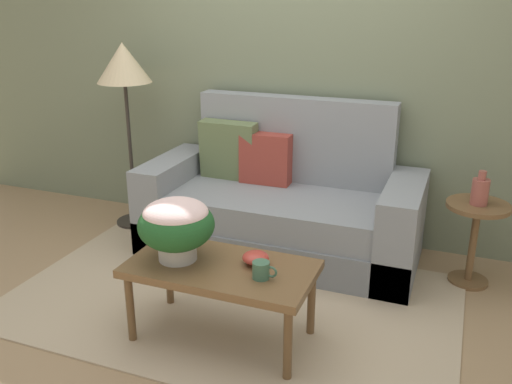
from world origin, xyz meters
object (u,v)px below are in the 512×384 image
object	(u,v)px
potted_plant	(176,224)
coffee_mug	(262,270)
couch	(280,208)
side_table	(475,229)
floor_lamp	(124,73)
table_vase	(480,191)
coffee_table	(221,273)
snack_bowl	(256,258)

from	to	relation	value
potted_plant	coffee_mug	size ratio (longest dim) A/B	3.13
couch	coffee_mug	xyz separation A→B (m)	(0.33, -1.25, 0.17)
side_table	potted_plant	size ratio (longest dim) A/B	1.36
floor_lamp	table_vase	bearing A→B (deg)	-1.53
coffee_mug	table_vase	distance (m)	1.60
side_table	coffee_mug	distance (m)	1.61
potted_plant	coffee_table	bearing A→B (deg)	4.05
coffee_table	table_vase	bearing A→B (deg)	42.49
potted_plant	snack_bowl	size ratio (longest dim) A/B	2.88
coffee_table	coffee_mug	distance (m)	0.28
floor_lamp	snack_bowl	size ratio (longest dim) A/B	10.27
table_vase	potted_plant	bearing A→B (deg)	-142.16
side_table	floor_lamp	distance (m)	2.79
coffee_table	floor_lamp	world-z (taller)	floor_lamp
floor_lamp	coffee_mug	bearing A→B (deg)	-38.50
coffee_mug	floor_lamp	bearing A→B (deg)	141.50
side_table	floor_lamp	size ratio (longest dim) A/B	0.38
side_table	coffee_table	bearing A→B (deg)	-137.30
snack_bowl	couch	bearing A→B (deg)	102.17
coffee_table	side_table	world-z (taller)	side_table
floor_lamp	table_vase	world-z (taller)	floor_lamp
couch	coffee_table	size ratio (longest dim) A/B	1.97
side_table	floor_lamp	bearing A→B (deg)	178.73
side_table	snack_bowl	distance (m)	1.57
side_table	table_vase	xyz separation A→B (m)	(-0.00, -0.01, 0.27)
potted_plant	couch	bearing A→B (deg)	81.52
side_table	snack_bowl	size ratio (longest dim) A/B	3.91
side_table	snack_bowl	bearing A→B (deg)	-135.14
potted_plant	table_vase	size ratio (longest dim) A/B	1.87
side_table	coffee_mug	xyz separation A→B (m)	(-1.02, -1.24, 0.11)
side_table	potted_plant	xyz separation A→B (m)	(-1.53, -1.20, 0.27)
floor_lamp	snack_bowl	distance (m)	2.08
floor_lamp	potted_plant	world-z (taller)	floor_lamp
table_vase	coffee_table	bearing A→B (deg)	-137.51
potted_plant	coffee_mug	bearing A→B (deg)	-4.30
table_vase	snack_bowl	bearing A→B (deg)	-135.36
couch	coffee_table	bearing A→B (deg)	-86.65
snack_bowl	side_table	bearing A→B (deg)	44.86
couch	snack_bowl	size ratio (longest dim) A/B	13.78
coffee_mug	potted_plant	bearing A→B (deg)	175.70
coffee_table	table_vase	size ratio (longest dim) A/B	4.55
couch	coffee_table	xyz separation A→B (m)	(0.07, -1.20, 0.07)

